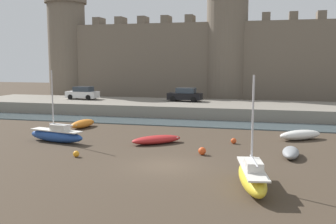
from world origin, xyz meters
TOP-DOWN VIEW (x-y plane):
  - ground_plane at (0.00, 0.00)m, footprint 160.00×160.00m
  - water_channel at (0.00, 16.06)m, footprint 80.00×4.50m
  - quay_road at (0.00, 23.31)m, footprint 61.16×10.00m
  - castle at (-0.00, 33.70)m, footprint 55.46×6.30m
  - sailboat_midflat_right at (-9.87, 4.65)m, footprint 5.11×2.15m
  - sailboat_midflat_left at (5.15, -3.05)m, footprint 2.07×5.12m
  - rowboat_foreground_left at (-2.26, 5.96)m, footprint 3.87×3.48m
  - rowboat_midflat_centre at (7.32, 4.06)m, footprint 1.20×2.86m
  - rowboat_near_channel_left at (8.35, 10.20)m, footprint 3.77×3.11m
  - rowboat_foreground_right at (-10.90, 11.14)m, footprint 1.63×3.38m
  - mooring_buoy_off_centre at (3.38, 7.40)m, footprint 0.43×0.43m
  - mooring_buoy_mid_mud at (-6.17, 0.69)m, footprint 0.41×0.41m
  - mooring_buoy_near_channel at (1.66, 3.29)m, footprint 0.52×0.52m
  - car_quay_east at (-17.23, 23.89)m, footprint 4.18×2.03m
  - car_quay_centre_east at (-3.99, 24.62)m, footprint 4.18×2.03m

SIDE VIEW (x-z plane):
  - ground_plane at x=0.00m, z-range 0.00..0.00m
  - water_channel at x=0.00m, z-range 0.00..0.10m
  - mooring_buoy_mid_mud at x=-6.17m, z-range 0.00..0.41m
  - mooring_buoy_off_centre at x=3.38m, z-range 0.00..0.43m
  - mooring_buoy_near_channel at x=1.66m, z-range 0.00..0.52m
  - rowboat_foreground_left at x=-2.26m, z-range 0.02..0.64m
  - rowboat_midflat_centre at x=7.32m, z-range 0.02..0.65m
  - rowboat_foreground_right at x=-10.90m, z-range 0.02..0.77m
  - rowboat_near_channel_left at x=8.35m, z-range 0.02..0.80m
  - sailboat_midflat_right at x=-9.87m, z-range -2.19..3.33m
  - sailboat_midflat_left at x=5.15m, z-range -2.14..3.39m
  - quay_road at x=0.00m, z-range 0.00..1.34m
  - car_quay_east at x=-17.23m, z-range 1.31..2.93m
  - car_quay_centre_east at x=-3.99m, z-range 1.31..2.93m
  - castle at x=0.00m, z-range -2.51..16.40m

